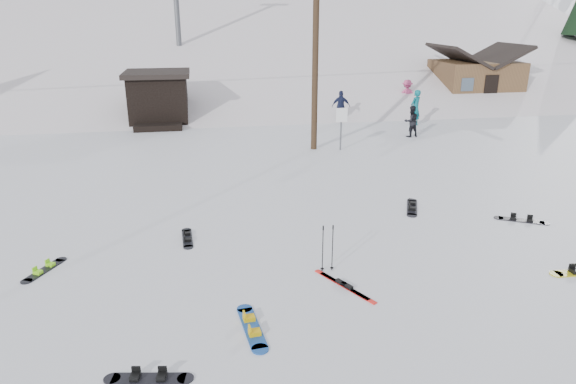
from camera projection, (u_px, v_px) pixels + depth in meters
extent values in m
plane|color=silver|center=(374.00, 345.00, 9.31)|extent=(200.00, 200.00, 0.00)
cube|color=silver|center=(226.00, 161.00, 64.41)|extent=(60.00, 85.24, 65.97)
cube|color=silver|center=(526.00, 150.00, 65.57)|extent=(45.66, 93.98, 54.59)
cylinder|color=#3A2819|center=(316.00, 43.00, 21.15)|extent=(0.26, 0.26, 9.00)
cylinder|color=#595B60|center=(341.00, 130.00, 22.15)|extent=(0.07, 0.07, 1.80)
cube|color=white|center=(342.00, 115.00, 21.90)|extent=(0.50, 0.04, 0.60)
cube|color=black|center=(159.00, 100.00, 27.60)|extent=(3.00, 3.00, 2.50)
cube|color=black|center=(157.00, 74.00, 27.15)|extent=(3.40, 3.40, 0.25)
cube|color=black|center=(159.00, 127.00, 26.30)|extent=(2.40, 1.20, 0.30)
cube|color=brown|center=(474.00, 82.00, 33.59)|extent=(5.00, 4.00, 2.70)
cube|color=black|center=(458.00, 56.00, 32.80)|extent=(2.69, 4.40, 1.43)
cube|color=black|center=(497.00, 55.00, 33.24)|extent=(2.69, 4.40, 1.43)
cube|color=black|center=(491.00, 90.00, 31.79)|extent=(0.90, 0.06, 1.90)
cube|color=#194CA5|center=(252.00, 328.00, 9.81)|extent=(0.47, 1.40, 0.03)
cylinder|color=#194CA5|center=(245.00, 309.00, 10.43)|extent=(0.32, 0.32, 0.03)
cylinder|color=#194CA5|center=(260.00, 349.00, 9.19)|extent=(0.32, 0.32, 0.03)
cube|color=#D0A30A|center=(249.00, 318.00, 10.01)|extent=(0.24, 0.19, 0.09)
cube|color=#D0A30A|center=(255.00, 332.00, 9.57)|extent=(0.24, 0.19, 0.09)
cube|color=red|center=(347.00, 288.00, 11.24)|extent=(0.90, 1.53, 0.02)
cube|color=black|center=(347.00, 286.00, 11.22)|extent=(0.22, 0.31, 0.08)
cube|color=red|center=(341.00, 284.00, 11.37)|extent=(0.90, 1.53, 0.02)
cube|color=black|center=(342.00, 283.00, 11.35)|extent=(0.22, 0.31, 0.08)
cylinder|color=black|center=(323.00, 249.00, 11.81)|extent=(0.02, 0.02, 1.11)
cylinder|color=black|center=(322.00, 269.00, 11.98)|extent=(0.08, 0.08, 0.01)
cylinder|color=black|center=(323.00, 228.00, 11.63)|extent=(0.03, 0.03, 0.10)
cylinder|color=black|center=(332.00, 249.00, 11.85)|extent=(0.02, 0.02, 1.11)
cylinder|color=black|center=(332.00, 268.00, 12.01)|extent=(0.08, 0.08, 0.01)
cylinder|color=black|center=(333.00, 227.00, 11.67)|extent=(0.03, 0.03, 0.10)
cube|color=black|center=(149.00, 379.00, 8.45)|extent=(1.24, 0.48, 0.02)
cylinder|color=black|center=(185.00, 378.00, 8.45)|extent=(0.28, 0.28, 0.02)
cylinder|color=black|center=(112.00, 379.00, 8.45)|extent=(0.28, 0.28, 0.02)
cube|color=black|center=(162.00, 376.00, 8.44)|extent=(0.18, 0.22, 0.08)
cube|color=black|center=(135.00, 376.00, 8.43)|extent=(0.18, 0.22, 0.08)
cube|color=black|center=(187.00, 238.00, 13.68)|extent=(0.32, 1.14, 0.02)
cylinder|color=black|center=(186.00, 230.00, 14.20)|extent=(0.26, 0.26, 0.02)
cylinder|color=black|center=(188.00, 247.00, 13.17)|extent=(0.26, 0.26, 0.02)
cube|color=black|center=(187.00, 234.00, 13.85)|extent=(0.19, 0.15, 0.07)
cube|color=black|center=(188.00, 240.00, 13.48)|extent=(0.19, 0.15, 0.07)
cube|color=black|center=(45.00, 270.00, 12.00)|extent=(0.74, 1.12, 0.02)
cylinder|color=black|center=(61.00, 260.00, 12.51)|extent=(0.26, 0.26, 0.02)
cylinder|color=black|center=(26.00, 281.00, 11.50)|extent=(0.26, 0.26, 0.02)
cube|color=#86EA1B|center=(50.00, 264.00, 12.17)|extent=(0.23, 0.21, 0.07)
cube|color=#86EA1B|center=(38.00, 272.00, 11.80)|extent=(0.23, 0.21, 0.07)
cube|color=black|center=(521.00, 220.00, 14.84)|extent=(1.20, 0.84, 0.03)
cylinder|color=black|center=(545.00, 223.00, 14.65)|extent=(0.28, 0.28, 0.03)
cylinder|color=black|center=(499.00, 218.00, 15.03)|extent=(0.28, 0.28, 0.03)
cube|color=black|center=(530.00, 220.00, 14.76)|extent=(0.23, 0.25, 0.08)
cube|color=black|center=(513.00, 218.00, 14.90)|extent=(0.23, 0.25, 0.08)
cylinder|color=gold|center=(556.00, 274.00, 11.82)|extent=(0.31, 0.31, 0.03)
cube|color=black|center=(574.00, 271.00, 11.84)|extent=(0.18, 0.23, 0.09)
cube|color=black|center=(412.00, 208.00, 15.82)|extent=(0.78, 1.32, 0.03)
cylinder|color=black|center=(412.00, 200.00, 16.42)|extent=(0.30, 0.30, 0.03)
cylinder|color=black|center=(412.00, 215.00, 15.22)|extent=(0.30, 0.30, 0.03)
cube|color=black|center=(412.00, 203.00, 16.02)|extent=(0.26, 0.23, 0.09)
cube|color=black|center=(412.00, 209.00, 15.58)|extent=(0.26, 0.23, 0.09)
imported|color=#0A626D|center=(415.00, 108.00, 26.94)|extent=(0.82, 0.75, 1.88)
imported|color=black|center=(411.00, 121.00, 24.60)|extent=(0.82, 0.69, 1.50)
imported|color=#C34478|center=(407.00, 95.00, 31.39)|extent=(1.23, 0.77, 1.82)
imported|color=#181E3D|center=(341.00, 106.00, 27.94)|extent=(1.06, 0.63, 1.69)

